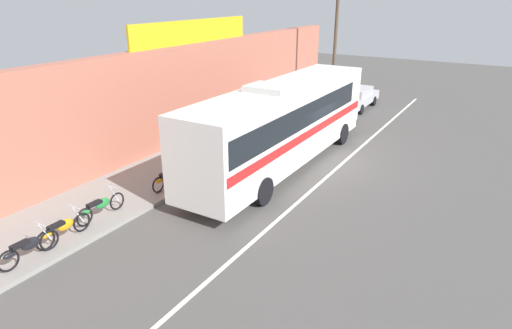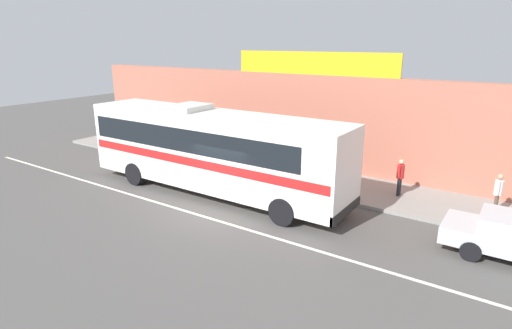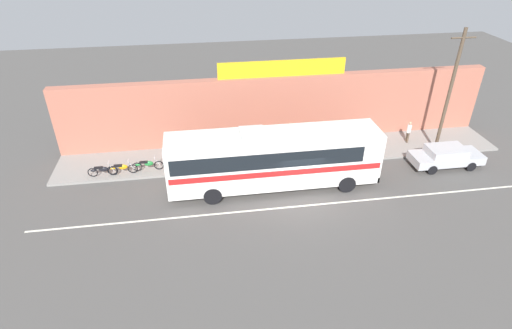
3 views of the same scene
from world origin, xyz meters
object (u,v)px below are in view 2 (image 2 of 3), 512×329
(motorcycle_orange, at_px, (144,144))
(motorcycle_purple, at_px, (179,153))
(pedestrian_far_left, at_px, (498,191))
(motorcycle_blue, at_px, (110,139))
(pedestrian_far_right, at_px, (400,175))
(intercity_bus, at_px, (210,147))
(motorcycle_green, at_px, (124,141))

(motorcycle_orange, bearing_deg, motorcycle_purple, -4.98)
(motorcycle_orange, height_order, pedestrian_far_left, pedestrian_far_left)
(motorcycle_blue, bearing_deg, motorcycle_orange, 5.61)
(motorcycle_purple, bearing_deg, pedestrian_far_left, 5.27)
(pedestrian_far_left, bearing_deg, motorcycle_orange, -176.48)
(motorcycle_blue, relative_size, pedestrian_far_right, 1.18)
(intercity_bus, distance_m, motorcycle_purple, 5.31)
(motorcycle_purple, xyz_separation_m, motorcycle_green, (-4.65, 0.08, 0.00))
(intercity_bus, height_order, motorcycle_orange, intercity_bus)
(motorcycle_orange, height_order, pedestrian_far_right, pedestrian_far_right)
(motorcycle_purple, relative_size, pedestrian_far_right, 1.25)
(pedestrian_far_left, bearing_deg, intercity_bus, -159.70)
(motorcycle_purple, relative_size, motorcycle_orange, 1.00)
(intercity_bus, bearing_deg, pedestrian_far_right, 29.17)
(motorcycle_purple, xyz_separation_m, motorcycle_blue, (-5.82, 0.00, 0.00))
(intercity_bus, height_order, pedestrian_far_right, intercity_bus)
(motorcycle_green, distance_m, pedestrian_far_right, 16.13)
(pedestrian_far_right, bearing_deg, motorcycle_purple, -173.13)
(motorcycle_green, bearing_deg, motorcycle_orange, 6.95)
(intercity_bus, xyz_separation_m, motorcycle_blue, (-10.24, 2.53, -1.50))
(motorcycle_purple, bearing_deg, motorcycle_green, 179.02)
(motorcycle_purple, height_order, motorcycle_orange, same)
(motorcycle_green, height_order, pedestrian_far_left, pedestrian_far_left)
(motorcycle_orange, bearing_deg, pedestrian_far_left, 3.52)
(motorcycle_orange, distance_m, pedestrian_far_left, 18.14)
(pedestrian_far_right, height_order, pedestrian_far_left, pedestrian_far_left)
(intercity_bus, height_order, motorcycle_green, intercity_bus)
(pedestrian_far_left, bearing_deg, pedestrian_far_right, -179.86)
(motorcycle_purple, height_order, motorcycle_blue, same)
(intercity_bus, xyz_separation_m, pedestrian_far_right, (7.00, 3.91, -1.02))
(motorcycle_green, distance_m, motorcycle_blue, 1.17)
(intercity_bus, relative_size, motorcycle_green, 6.59)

